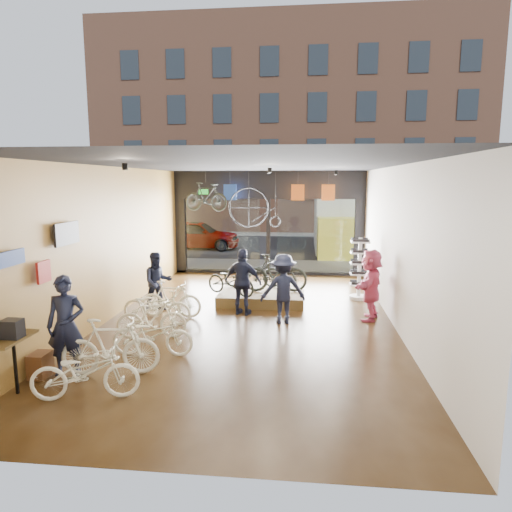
# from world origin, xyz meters

# --- Properties ---
(ground_plane) EXTENTS (7.00, 12.00, 0.04)m
(ground_plane) POSITION_xyz_m (0.00, 0.00, -0.02)
(ground_plane) COLOR black
(ground_plane) RESTS_ON ground
(ceiling) EXTENTS (7.00, 12.00, 0.04)m
(ceiling) POSITION_xyz_m (0.00, 0.00, 3.82)
(ceiling) COLOR black
(ceiling) RESTS_ON ground
(wall_left) EXTENTS (0.04, 12.00, 3.80)m
(wall_left) POSITION_xyz_m (-3.52, 0.00, 1.90)
(wall_left) COLOR #AE7F3D
(wall_left) RESTS_ON ground
(wall_right) EXTENTS (0.04, 12.00, 3.80)m
(wall_right) POSITION_xyz_m (3.52, 0.00, 1.90)
(wall_right) COLOR beige
(wall_right) RESTS_ON ground
(wall_back) EXTENTS (7.00, 0.04, 3.80)m
(wall_back) POSITION_xyz_m (0.00, -6.02, 1.90)
(wall_back) COLOR beige
(wall_back) RESTS_ON ground
(storefront) EXTENTS (7.00, 0.26, 3.80)m
(storefront) POSITION_xyz_m (0.00, 6.00, 1.90)
(storefront) COLOR black
(storefront) RESTS_ON ground
(exit_sign) EXTENTS (0.35, 0.06, 0.18)m
(exit_sign) POSITION_xyz_m (-2.40, 5.88, 3.05)
(exit_sign) COLOR #198C26
(exit_sign) RESTS_ON storefront
(street_road) EXTENTS (30.00, 18.00, 0.02)m
(street_road) POSITION_xyz_m (0.00, 15.00, -0.01)
(street_road) COLOR black
(street_road) RESTS_ON ground
(sidewalk_near) EXTENTS (30.00, 2.40, 0.12)m
(sidewalk_near) POSITION_xyz_m (0.00, 7.20, 0.06)
(sidewalk_near) COLOR slate
(sidewalk_near) RESTS_ON ground
(sidewalk_far) EXTENTS (30.00, 2.00, 0.12)m
(sidewalk_far) POSITION_xyz_m (0.00, 19.00, 0.06)
(sidewalk_far) COLOR slate
(sidewalk_far) RESTS_ON ground
(opposite_building) EXTENTS (26.00, 5.00, 14.00)m
(opposite_building) POSITION_xyz_m (0.00, 21.50, 7.00)
(opposite_building) COLOR brown
(opposite_building) RESTS_ON ground
(street_car) EXTENTS (4.33, 1.74, 1.48)m
(street_car) POSITION_xyz_m (-4.15, 12.00, 0.74)
(street_car) COLOR gray
(street_car) RESTS_ON street_road
(box_truck) EXTENTS (2.31, 6.94, 2.73)m
(box_truck) POSITION_xyz_m (3.01, 11.00, 1.37)
(box_truck) COLOR silver
(box_truck) RESTS_ON street_road
(floor_bike_0) EXTENTS (1.78, 0.95, 0.89)m
(floor_bike_0) POSITION_xyz_m (-2.09, -4.30, 0.44)
(floor_bike_0) COLOR white
(floor_bike_0) RESTS_ON ground_plane
(floor_bike_1) EXTENTS (1.79, 0.79, 1.04)m
(floor_bike_1) POSITION_xyz_m (-2.07, -3.37, 0.52)
(floor_bike_1) COLOR white
(floor_bike_1) RESTS_ON ground_plane
(floor_bike_2) EXTENTS (1.64, 0.64, 0.85)m
(floor_bike_2) POSITION_xyz_m (-1.63, -2.40, 0.42)
(floor_bike_2) COLOR white
(floor_bike_2) RESTS_ON ground_plane
(floor_bike_3) EXTENTS (1.58, 0.69, 0.92)m
(floor_bike_3) POSITION_xyz_m (-1.98, -1.44, 0.46)
(floor_bike_3) COLOR white
(floor_bike_3) RESTS_ON ground_plane
(floor_bike_4) EXTENTS (1.77, 0.74, 0.91)m
(floor_bike_4) POSITION_xyz_m (-2.20, -0.40, 0.45)
(floor_bike_4) COLOR white
(floor_bike_4) RESTS_ON ground_plane
(floor_bike_5) EXTENTS (1.58, 0.47, 0.94)m
(floor_bike_5) POSITION_xyz_m (-2.02, 0.15, 0.47)
(floor_bike_5) COLOR white
(floor_bike_5) RESTS_ON ground_plane
(display_platform) EXTENTS (2.40, 1.80, 0.30)m
(display_platform) POSITION_xyz_m (0.14, 1.94, 0.15)
(display_platform) COLOR #4E3C1A
(display_platform) RESTS_ON ground_plane
(display_bike_left) EXTENTS (1.63, 1.20, 0.82)m
(display_bike_left) POSITION_xyz_m (-0.68, 1.44, 0.71)
(display_bike_left) COLOR black
(display_bike_left) RESTS_ON display_platform
(display_bike_mid) EXTENTS (1.85, 0.62, 1.09)m
(display_bike_mid) POSITION_xyz_m (0.53, 1.95, 0.85)
(display_bike_mid) COLOR black
(display_bike_mid) RESTS_ON display_platform
(display_bike_right) EXTENTS (1.80, 0.75, 0.92)m
(display_bike_right) POSITION_xyz_m (-0.17, 2.47, 0.76)
(display_bike_right) COLOR black
(display_bike_right) RESTS_ON display_platform
(customer_0) EXTENTS (0.73, 0.55, 1.81)m
(customer_0) POSITION_xyz_m (-2.84, -3.43, 0.91)
(customer_0) COLOR #161C33
(customer_0) RESTS_ON ground_plane
(customer_1) EXTENTS (0.97, 0.90, 1.59)m
(customer_1) POSITION_xyz_m (-2.53, 0.70, 0.79)
(customer_1) COLOR #161C33
(customer_1) RESTS_ON ground_plane
(customer_2) EXTENTS (1.09, 0.67, 1.73)m
(customer_2) POSITION_xyz_m (-0.23, 0.61, 0.87)
(customer_2) COLOR #161C33
(customer_2) RESTS_ON ground_plane
(customer_3) EXTENTS (1.20, 0.83, 1.70)m
(customer_3) POSITION_xyz_m (0.84, 0.00, 0.85)
(customer_3) COLOR #161C33
(customer_3) RESTS_ON ground_plane
(customer_5) EXTENTS (0.98, 1.74, 1.78)m
(customer_5) POSITION_xyz_m (3.00, 0.52, 0.89)
(customer_5) COLOR #CC4C72
(customer_5) RESTS_ON ground_plane
(sunglasses_rack) EXTENTS (0.57, 0.48, 1.82)m
(sunglasses_rack) POSITION_xyz_m (2.95, 2.55, 0.91)
(sunglasses_rack) COLOR white
(sunglasses_rack) RESTS_ON ground_plane
(wall_merch) EXTENTS (0.40, 2.40, 2.60)m
(wall_merch) POSITION_xyz_m (-3.38, -3.50, 1.30)
(wall_merch) COLOR navy
(wall_merch) RESTS_ON wall_left
(penny_farthing) EXTENTS (1.71, 0.06, 1.37)m
(penny_farthing) POSITION_xyz_m (-0.28, 4.67, 2.50)
(penny_farthing) COLOR black
(penny_farthing) RESTS_ON ceiling
(hung_bike) EXTENTS (1.64, 0.92, 0.95)m
(hung_bike) POSITION_xyz_m (-1.95, 4.20, 2.93)
(hung_bike) COLOR black
(hung_bike) RESTS_ON ceiling
(jersey_left) EXTENTS (0.45, 0.03, 0.55)m
(jersey_left) POSITION_xyz_m (-1.30, 5.20, 3.05)
(jersey_left) COLOR #1E3F99
(jersey_left) RESTS_ON ceiling
(jersey_mid) EXTENTS (0.45, 0.03, 0.55)m
(jersey_mid) POSITION_xyz_m (1.08, 5.20, 3.05)
(jersey_mid) COLOR #CC5919
(jersey_mid) RESTS_ON ceiling
(jersey_right) EXTENTS (0.45, 0.03, 0.55)m
(jersey_right) POSITION_xyz_m (2.12, 5.20, 3.05)
(jersey_right) COLOR #CC5919
(jersey_right) RESTS_ON ceiling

